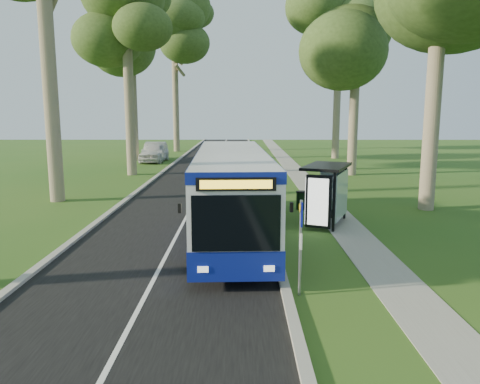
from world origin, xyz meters
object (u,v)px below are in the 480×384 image
object	(u,v)px
car_white	(154,152)
car_silver	(155,151)
bus	(232,192)
bus_shelter	(332,184)
bus_stop_sign	(301,236)
litter_bin	(301,200)

from	to	relation	value
car_white	car_silver	distance (m)	0.99
bus	bus_shelter	bearing A→B (deg)	16.21
bus_stop_sign	car_silver	bearing A→B (deg)	106.91
bus_shelter	litter_bin	xyz separation A→B (m)	(-0.76, 3.23, -1.26)
bus_stop_sign	car_silver	distance (m)	33.43
bus	litter_bin	size ratio (longest dim) A/B	13.69
litter_bin	bus_stop_sign	bearing A→B (deg)	-97.38
bus	car_white	world-z (taller)	bus
bus_shelter	car_silver	xyz separation A→B (m)	(-11.51, 24.98, -0.84)
bus_shelter	car_white	size ratio (longest dim) A/B	0.64
bus_shelter	litter_bin	distance (m)	3.55
bus_shelter	car_white	xyz separation A→B (m)	(-11.43, 23.99, -0.85)
bus_stop_sign	bus_shelter	world-z (taller)	bus_stop_sign
bus_shelter	car_white	bearing A→B (deg)	137.98
bus	car_silver	bearing A→B (deg)	103.86
bus	litter_bin	distance (m)	5.64
bus	car_silver	distance (m)	27.37
bus_stop_sign	bus_shelter	distance (m)	7.40
car_white	bus_shelter	bearing A→B (deg)	-62.23
bus_stop_sign	bus	bearing A→B (deg)	107.90
bus_stop_sign	bus_shelter	size ratio (longest dim) A/B	0.76
bus_stop_sign	car_white	world-z (taller)	bus_stop_sign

